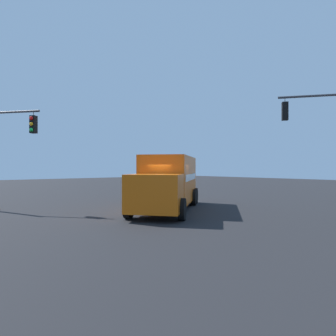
# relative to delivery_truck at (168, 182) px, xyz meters

# --- Properties ---
(ground_plane) EXTENTS (100.00, 100.00, 0.00)m
(ground_plane) POSITION_rel_delivery_truck_xyz_m (-0.62, 0.88, -1.55)
(ground_plane) COLOR black
(delivery_truck) EXTENTS (6.95, 7.67, 3.00)m
(delivery_truck) POSITION_rel_delivery_truck_xyz_m (0.00, 0.00, 0.00)
(delivery_truck) COLOR orange
(delivery_truck) RESTS_ON ground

